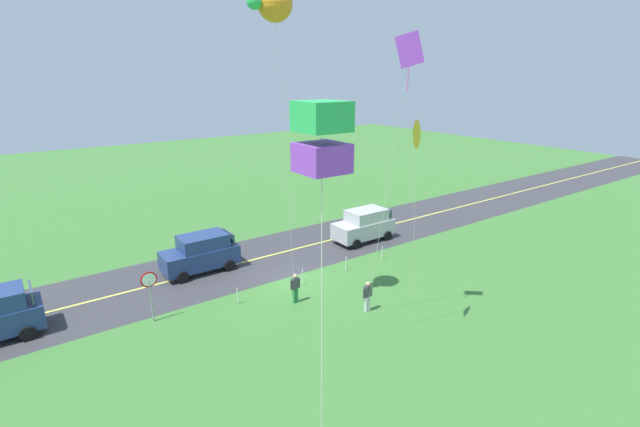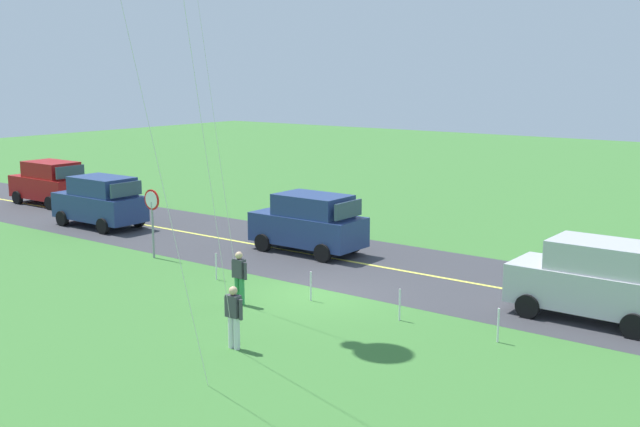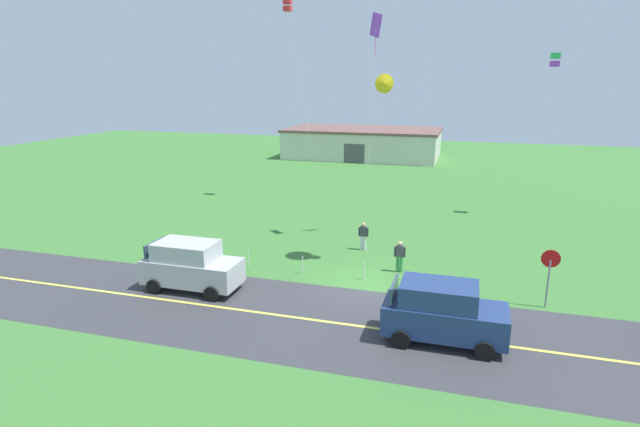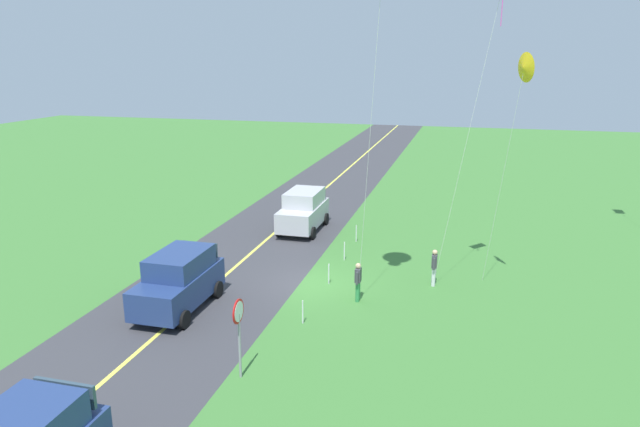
{
  "view_description": "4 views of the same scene",
  "coord_description": "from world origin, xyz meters",
  "px_view_note": "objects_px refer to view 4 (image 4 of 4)",
  "views": [
    {
      "loc": [
        12.19,
        19.9,
        11.26
      ],
      "look_at": [
        -0.2,
        2.45,
        4.6
      ],
      "focal_mm": 25.22,
      "sensor_mm": 36.0,
      "label": 1
    },
    {
      "loc": [
        -13.96,
        18.45,
        6.82
      ],
      "look_at": [
        -0.57,
        0.68,
        2.7
      ],
      "focal_mm": 43.51,
      "sensor_mm": 36.0,
      "label": 2
    },
    {
      "loc": [
        4.23,
        -21.83,
        9.34
      ],
      "look_at": [
        -2.37,
        0.45,
        3.21
      ],
      "focal_mm": 28.7,
      "sensor_mm": 36.0,
      "label": 3
    },
    {
      "loc": [
        22.23,
        6.24,
        9.47
      ],
      "look_at": [
        -1.18,
        0.06,
        2.84
      ],
      "focal_mm": 32.32,
      "sensor_mm": 36.0,
      "label": 4
    }
  ],
  "objects_px": {
    "stop_sign": "(239,323)",
    "person_adult_near": "(434,266)",
    "car_suv_foreground": "(179,281)",
    "car_parked_west_near": "(303,210)",
    "person_adult_companion": "(358,281)",
    "kite_pink_drift": "(524,68)"
  },
  "relations": [
    {
      "from": "car_suv_foreground",
      "to": "car_parked_west_near",
      "type": "distance_m",
      "value": 11.39
    },
    {
      "from": "car_parked_west_near",
      "to": "kite_pink_drift",
      "type": "bearing_deg",
      "value": 56.99
    },
    {
      "from": "stop_sign",
      "to": "person_adult_near",
      "type": "xyz_separation_m",
      "value": [
        -8.91,
        5.17,
        -0.94
      ]
    },
    {
      "from": "car_suv_foreground",
      "to": "person_adult_companion",
      "type": "height_order",
      "value": "car_suv_foreground"
    },
    {
      "from": "person_adult_companion",
      "to": "kite_pink_drift",
      "type": "relative_size",
      "value": 0.17
    },
    {
      "from": "person_adult_near",
      "to": "car_parked_west_near",
      "type": "bearing_deg",
      "value": 27.8
    },
    {
      "from": "car_suv_foreground",
      "to": "person_adult_companion",
      "type": "bearing_deg",
      "value": 110.62
    },
    {
      "from": "person_adult_companion",
      "to": "kite_pink_drift",
      "type": "xyz_separation_m",
      "value": [
        -1.97,
        5.68,
        8.17
      ]
    },
    {
      "from": "car_parked_west_near",
      "to": "stop_sign",
      "type": "bearing_deg",
      "value": 9.27
    },
    {
      "from": "car_suv_foreground",
      "to": "car_parked_west_near",
      "type": "relative_size",
      "value": 1.0
    },
    {
      "from": "car_parked_west_near",
      "to": "person_adult_companion",
      "type": "distance_m",
      "value": 10.06
    },
    {
      "from": "person_adult_companion",
      "to": "car_suv_foreground",
      "type": "bearing_deg",
      "value": 144.12
    },
    {
      "from": "person_adult_near",
      "to": "person_adult_companion",
      "type": "relative_size",
      "value": 1.0
    },
    {
      "from": "car_suv_foreground",
      "to": "kite_pink_drift",
      "type": "bearing_deg",
      "value": 109.91
    },
    {
      "from": "car_parked_west_near",
      "to": "person_adult_near",
      "type": "distance_m",
      "value": 9.98
    },
    {
      "from": "stop_sign",
      "to": "kite_pink_drift",
      "type": "distance_m",
      "value": 13.73
    },
    {
      "from": "person_adult_companion",
      "to": "stop_sign",
      "type": "bearing_deg",
      "value": -166.44
    },
    {
      "from": "person_adult_companion",
      "to": "person_adult_near",
      "type": "bearing_deg",
      "value": -15.79
    },
    {
      "from": "car_parked_west_near",
      "to": "stop_sign",
      "type": "height_order",
      "value": "stop_sign"
    },
    {
      "from": "car_suv_foreground",
      "to": "stop_sign",
      "type": "relative_size",
      "value": 1.72
    },
    {
      "from": "stop_sign",
      "to": "kite_pink_drift",
      "type": "xyz_separation_m",
      "value": [
        -8.46,
        8.04,
        7.24
      ]
    },
    {
      "from": "car_parked_west_near",
      "to": "person_adult_near",
      "type": "height_order",
      "value": "car_parked_west_near"
    }
  ]
}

